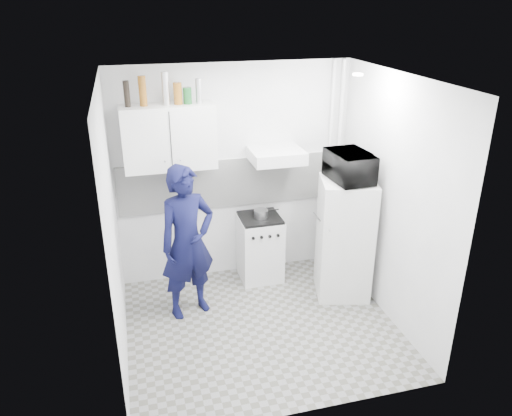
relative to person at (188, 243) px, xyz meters
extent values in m
plane|color=gray|center=(0.68, -0.48, -0.85)|extent=(2.80, 2.80, 0.00)
plane|color=white|center=(0.68, -0.48, 1.75)|extent=(2.80, 2.80, 0.00)
plane|color=silver|center=(0.68, 0.77, 0.45)|extent=(2.80, 0.00, 2.80)
plane|color=silver|center=(-0.72, -0.48, 0.45)|extent=(0.00, 2.60, 2.60)
plane|color=silver|center=(2.08, -0.48, 0.45)|extent=(0.00, 2.60, 2.60)
imported|color=black|center=(0.00, 0.00, 0.00)|extent=(0.72, 0.59, 1.71)
cube|color=silver|center=(0.94, 0.52, -0.46)|extent=(0.50, 0.50, 0.80)
cube|color=silver|center=(1.78, -0.06, -0.15)|extent=(0.71, 0.71, 1.41)
cube|color=black|center=(0.94, 0.52, -0.04)|extent=(0.48, 0.48, 0.03)
cylinder|color=silver|center=(0.94, 0.50, 0.02)|extent=(0.17, 0.17, 0.09)
imported|color=black|center=(1.78, -0.06, 0.71)|extent=(0.60, 0.43, 0.32)
cylinder|color=black|center=(-0.47, 0.59, 1.48)|extent=(0.06, 0.06, 0.27)
cylinder|color=brown|center=(-0.31, 0.59, 1.50)|extent=(0.08, 0.08, 0.31)
cylinder|color=silver|center=(-0.07, 0.59, 1.52)|extent=(0.08, 0.08, 0.34)
cylinder|color=brown|center=(0.05, 0.59, 1.46)|extent=(0.09, 0.09, 0.23)
cylinder|color=#144C1E|center=(0.16, 0.59, 1.43)|extent=(0.09, 0.09, 0.17)
cylinder|color=silver|center=(0.28, 0.59, 1.48)|extent=(0.07, 0.07, 0.26)
cube|color=silver|center=(-0.07, 0.59, 1.00)|extent=(1.00, 0.35, 0.70)
cube|color=silver|center=(1.13, 0.52, 0.72)|extent=(0.60, 0.50, 0.14)
cube|color=white|center=(0.68, 0.75, 0.35)|extent=(2.74, 0.03, 0.60)
cylinder|color=silver|center=(1.98, 0.69, 0.45)|extent=(0.05, 0.05, 2.60)
cylinder|color=silver|center=(1.86, 0.69, 0.45)|extent=(0.04, 0.04, 2.60)
cylinder|color=white|center=(1.68, -0.28, 1.72)|extent=(0.10, 0.10, 0.02)
camera|label=1|loc=(-0.50, -4.74, 2.41)|focal=35.00mm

